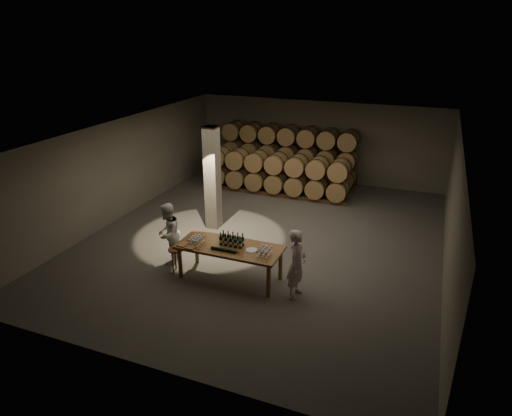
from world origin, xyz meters
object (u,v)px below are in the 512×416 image
at_px(bottle_cluster, 232,241).
at_px(notebook_near, 190,248).
at_px(stool, 176,253).
at_px(person_woman, 168,234).
at_px(plate, 252,250).
at_px(tasting_table, 230,250).
at_px(person_man, 297,264).

distance_m(bottle_cluster, notebook_near, 1.03).
xyz_separation_m(stool, person_woman, (-0.44, 0.39, 0.30)).
bearing_deg(plate, notebook_near, -163.00).
distance_m(tasting_table, person_woman, 1.89).
height_order(notebook_near, person_woman, person_woman).
height_order(tasting_table, plate, plate).
distance_m(bottle_cluster, person_woman, 1.92).
bearing_deg(plate, person_woman, 175.29).
bearing_deg(stool, notebook_near, -23.86).
distance_m(tasting_table, plate, 0.60).
bearing_deg(notebook_near, person_woman, 147.80).
xyz_separation_m(tasting_table, plate, (0.58, -0.01, 0.11)).
relative_size(bottle_cluster, notebook_near, 2.62).
bearing_deg(tasting_table, bottle_cluster, 69.62).
bearing_deg(bottle_cluster, plate, -8.44).
height_order(notebook_near, stool, notebook_near).
bearing_deg(person_man, plate, 88.16).
bearing_deg(person_woman, plate, 73.71).
distance_m(tasting_table, person_man, 1.76).
distance_m(notebook_near, person_woman, 1.21).
relative_size(tasting_table, stool, 4.01).
xyz_separation_m(plate, stool, (-2.02, -0.18, -0.38)).
relative_size(stool, person_man, 0.38).
bearing_deg(stool, bottle_cluster, 10.28).
bearing_deg(bottle_cluster, notebook_near, -149.30).
relative_size(tasting_table, person_woman, 1.56).
bearing_deg(stool, person_woman, 139.11).
bearing_deg(person_man, tasting_table, 89.90).
relative_size(plate, stool, 0.44).
distance_m(bottle_cluster, plate, 0.57).
relative_size(plate, notebook_near, 1.25).
xyz_separation_m(plate, person_man, (1.17, -0.13, -0.06)).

